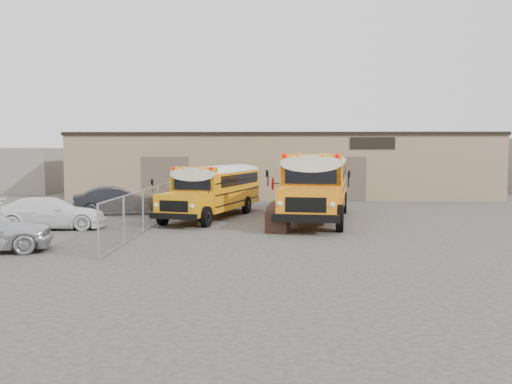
{
  "coord_description": "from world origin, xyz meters",
  "views": [
    {
      "loc": [
        -0.4,
        -23.52,
        3.49
      ],
      "look_at": [
        -1.32,
        1.66,
        1.6
      ],
      "focal_mm": 40.0,
      "sensor_mm": 36.0,
      "label": 1
    }
  ],
  "objects_px": {
    "school_bus_right": "(324,174)",
    "car_white": "(50,213)",
    "school_bus_left": "(249,181)",
    "tarp_bundle": "(278,216)",
    "car_dark": "(117,201)"
  },
  "relations": [
    {
      "from": "car_dark",
      "to": "school_bus_left",
      "type": "bearing_deg",
      "value": -75.62
    },
    {
      "from": "car_white",
      "to": "car_dark",
      "type": "height_order",
      "value": "car_dark"
    },
    {
      "from": "school_bus_left",
      "to": "car_white",
      "type": "bearing_deg",
      "value": -129.1
    },
    {
      "from": "school_bus_right",
      "to": "tarp_bundle",
      "type": "height_order",
      "value": "school_bus_right"
    },
    {
      "from": "school_bus_right",
      "to": "car_white",
      "type": "xyz_separation_m",
      "value": [
        -12.91,
        -11.21,
        -1.22
      ]
    },
    {
      "from": "school_bus_right",
      "to": "car_white",
      "type": "distance_m",
      "value": 17.15
    },
    {
      "from": "school_bus_right",
      "to": "tarp_bundle",
      "type": "distance_m",
      "value": 12.42
    },
    {
      "from": "school_bus_right",
      "to": "car_white",
      "type": "bearing_deg",
      "value": -139.04
    },
    {
      "from": "tarp_bundle",
      "to": "car_white",
      "type": "relative_size",
      "value": 0.29
    },
    {
      "from": "school_bus_right",
      "to": "car_white",
      "type": "relative_size",
      "value": 2.41
    },
    {
      "from": "car_dark",
      "to": "car_white",
      "type": "bearing_deg",
      "value": 146.76
    },
    {
      "from": "school_bus_right",
      "to": "school_bus_left",
      "type": "bearing_deg",
      "value": -167.09
    },
    {
      "from": "school_bus_left",
      "to": "car_white",
      "type": "relative_size",
      "value": 1.97
    },
    {
      "from": "tarp_bundle",
      "to": "car_white",
      "type": "distance_m",
      "value": 10.03
    },
    {
      "from": "school_bus_right",
      "to": "car_white",
      "type": "height_order",
      "value": "school_bus_right"
    }
  ]
}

